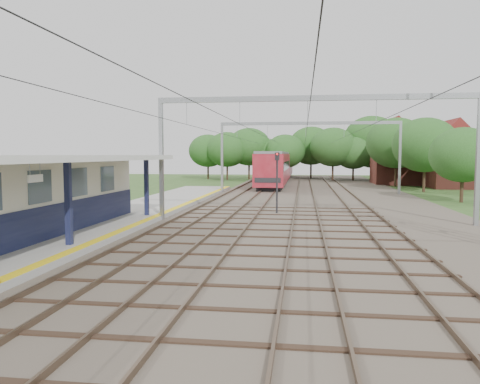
{
  "coord_description": "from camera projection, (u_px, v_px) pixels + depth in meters",
  "views": [
    {
      "loc": [
        3.01,
        -10.74,
        3.79
      ],
      "look_at": [
        -0.72,
        16.71,
        1.6
      ],
      "focal_mm": 35.0,
      "sensor_mm": 36.0,
      "label": 1
    }
  ],
  "objects": [
    {
      "name": "tree_band",
      "position": [
        310.0,
        147.0,
        66.83
      ],
      "size": [
        31.72,
        30.88,
        8.82
      ],
      "color": "#382619",
      "rests_on": "ground"
    },
    {
      "name": "ground",
      "position": [
        177.0,
        312.0,
        11.31
      ],
      "size": [
        160.0,
        160.0,
        0.0
      ],
      "primitive_type": "plane",
      "color": "#2D4C1E",
      "rests_on": "ground"
    },
    {
      "name": "train",
      "position": [
        278.0,
        166.0,
        65.39
      ],
      "size": [
        3.11,
        38.75,
        4.08
      ],
      "color": "black",
      "rests_on": "ballast_bed"
    },
    {
      "name": "house_near",
      "position": [
        461.0,
        162.0,
        53.69
      ],
      "size": [
        7.0,
        6.12,
        7.89
      ],
      "color": "brown",
      "rests_on": "ground"
    },
    {
      "name": "yellow_stripe",
      "position": [
        152.0,
        217.0,
        25.81
      ],
      "size": [
        0.45,
        52.0,
        0.01
      ],
      "primitive_type": "cube",
      "color": "yellow",
      "rests_on": "platform"
    },
    {
      "name": "rail_tracks",
      "position": [
        286.0,
        197.0,
        40.73
      ],
      "size": [
        11.8,
        88.0,
        0.15
      ],
      "color": "brown",
      "rests_on": "ballast_bed"
    },
    {
      "name": "signal_post",
      "position": [
        277.0,
        177.0,
        29.64
      ],
      "size": [
        0.29,
        0.26,
        3.95
      ],
      "rotation": [
        0.0,
        0.0,
        -0.12
      ],
      "color": "black",
      "rests_on": "ground"
    },
    {
      "name": "station_building",
      "position": [
        12.0,
        198.0,
        19.25
      ],
      "size": [
        3.41,
        18.0,
        3.4
      ],
      "color": "beige",
      "rests_on": "platform"
    },
    {
      "name": "catenary_system",
      "position": [
        309.0,
        132.0,
        35.39
      ],
      "size": [
        17.22,
        88.0,
        7.0
      ],
      "color": "gray",
      "rests_on": "ground"
    },
    {
      "name": "ballast_bed",
      "position": [
        315.0,
        198.0,
        40.4
      ],
      "size": [
        18.0,
        90.0,
        0.1
      ],
      "primitive_type": "cube",
      "color": "#473D33",
      "rests_on": "ground"
    },
    {
      "name": "canopy",
      "position": [
        21.0,
        159.0,
        17.99
      ],
      "size": [
        6.4,
        20.0,
        3.44
      ],
      "color": "#121739",
      "rests_on": "platform"
    },
    {
      "name": "platform",
      "position": [
        114.0,
        220.0,
        26.13
      ],
      "size": [
        5.0,
        52.0,
        0.35
      ],
      "primitive_type": "cube",
      "color": "gray",
      "rests_on": "ground"
    },
    {
      "name": "house_far",
      "position": [
        405.0,
        159.0,
        60.27
      ],
      "size": [
        8.0,
        6.12,
        8.66
      ],
      "color": "brown",
      "rests_on": "ground"
    }
  ]
}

